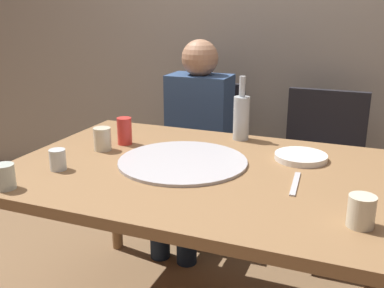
{
  "coord_description": "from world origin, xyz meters",
  "views": [
    {
      "loc": [
        0.57,
        -1.53,
        1.35
      ],
      "look_at": [
        -0.09,
        0.13,
        0.79
      ],
      "focal_mm": 41.73,
      "sensor_mm": 36.0,
      "label": 1
    }
  ],
  "objects_px": {
    "pizza_tray": "(183,161)",
    "wine_bottle": "(241,116)",
    "tumbler_near": "(5,177)",
    "short_glass": "(58,160)",
    "dining_table": "(201,185)",
    "wine_glass": "(361,211)",
    "soda_can": "(125,131)",
    "chair_right": "(321,162)",
    "chair_left": "(203,148)",
    "guest_in_sweater": "(194,134)",
    "plate_stack": "(301,157)",
    "tumbler_far": "(102,139)",
    "table_knife": "(295,184)"
  },
  "relations": [
    {
      "from": "soda_can",
      "to": "tumbler_far",
      "type": "bearing_deg",
      "value": -111.21
    },
    {
      "from": "tumbler_far",
      "to": "soda_can",
      "type": "xyz_separation_m",
      "value": [
        0.04,
        0.11,
        0.01
      ]
    },
    {
      "from": "dining_table",
      "to": "soda_can",
      "type": "bearing_deg",
      "value": 159.23
    },
    {
      "from": "wine_bottle",
      "to": "soda_can",
      "type": "bearing_deg",
      "value": -150.36
    },
    {
      "from": "dining_table",
      "to": "wine_bottle",
      "type": "xyz_separation_m",
      "value": [
        0.04,
        0.43,
        0.18
      ]
    },
    {
      "from": "wine_glass",
      "to": "chair_left",
      "type": "xyz_separation_m",
      "value": [
        -0.92,
        1.2,
        -0.28
      ]
    },
    {
      "from": "wine_bottle",
      "to": "tumbler_far",
      "type": "bearing_deg",
      "value": -143.41
    },
    {
      "from": "soda_can",
      "to": "chair_right",
      "type": "xyz_separation_m",
      "value": [
        0.81,
        0.75,
        -0.29
      ]
    },
    {
      "from": "soda_can",
      "to": "guest_in_sweater",
      "type": "height_order",
      "value": "guest_in_sweater"
    },
    {
      "from": "plate_stack",
      "to": "guest_in_sweater",
      "type": "relative_size",
      "value": 0.18
    },
    {
      "from": "soda_can",
      "to": "table_knife",
      "type": "relative_size",
      "value": 0.55
    },
    {
      "from": "plate_stack",
      "to": "chair_right",
      "type": "xyz_separation_m",
      "value": [
        0.03,
        0.68,
        -0.24
      ]
    },
    {
      "from": "wine_glass",
      "to": "plate_stack",
      "type": "bearing_deg",
      "value": 115.28
    },
    {
      "from": "table_knife",
      "to": "guest_in_sweater",
      "type": "bearing_deg",
      "value": -142.76
    },
    {
      "from": "wine_bottle",
      "to": "tumbler_near",
      "type": "distance_m",
      "value": 1.06
    },
    {
      "from": "plate_stack",
      "to": "chair_left",
      "type": "xyz_separation_m",
      "value": [
        -0.68,
        0.68,
        -0.24
      ]
    },
    {
      "from": "plate_stack",
      "to": "guest_in_sweater",
      "type": "height_order",
      "value": "guest_in_sweater"
    },
    {
      "from": "wine_glass",
      "to": "guest_in_sweater",
      "type": "xyz_separation_m",
      "value": [
        -0.92,
        1.04,
        -0.15
      ]
    },
    {
      "from": "wine_bottle",
      "to": "tumbler_near",
      "type": "bearing_deg",
      "value": -123.99
    },
    {
      "from": "short_glass",
      "to": "table_knife",
      "type": "height_order",
      "value": "short_glass"
    },
    {
      "from": "dining_table",
      "to": "table_knife",
      "type": "height_order",
      "value": "table_knife"
    },
    {
      "from": "table_knife",
      "to": "chair_right",
      "type": "height_order",
      "value": "chair_right"
    },
    {
      "from": "wine_bottle",
      "to": "tumbler_far",
      "type": "xyz_separation_m",
      "value": [
        -0.51,
        -0.38,
        -0.06
      ]
    },
    {
      "from": "wine_glass",
      "to": "guest_in_sweater",
      "type": "relative_size",
      "value": 0.08
    },
    {
      "from": "soda_can",
      "to": "chair_left",
      "type": "xyz_separation_m",
      "value": [
        0.1,
        0.75,
        -0.29
      ]
    },
    {
      "from": "tumbler_far",
      "to": "soda_can",
      "type": "bearing_deg",
      "value": 68.79
    },
    {
      "from": "wine_bottle",
      "to": "soda_can",
      "type": "relative_size",
      "value": 2.45
    },
    {
      "from": "tumbler_far",
      "to": "chair_right",
      "type": "xyz_separation_m",
      "value": [
        0.85,
        0.86,
        -0.28
      ]
    },
    {
      "from": "tumbler_near",
      "to": "short_glass",
      "type": "distance_m",
      "value": 0.23
    },
    {
      "from": "tumbler_far",
      "to": "chair_right",
      "type": "bearing_deg",
      "value": 45.48
    },
    {
      "from": "soda_can",
      "to": "table_knife",
      "type": "distance_m",
      "value": 0.83
    },
    {
      "from": "plate_stack",
      "to": "chair_right",
      "type": "relative_size",
      "value": 0.24
    },
    {
      "from": "chair_left",
      "to": "guest_in_sweater",
      "type": "height_order",
      "value": "guest_in_sweater"
    },
    {
      "from": "tumbler_near",
      "to": "soda_can",
      "type": "xyz_separation_m",
      "value": [
        0.12,
        0.61,
        0.02
      ]
    },
    {
      "from": "tumbler_far",
      "to": "table_knife",
      "type": "xyz_separation_m",
      "value": [
        0.85,
        -0.09,
        -0.05
      ]
    },
    {
      "from": "wine_glass",
      "to": "plate_stack",
      "type": "relative_size",
      "value": 0.44
    },
    {
      "from": "chair_left",
      "to": "short_glass",
      "type": "bearing_deg",
      "value": 81.43
    },
    {
      "from": "wine_glass",
      "to": "short_glass",
      "type": "xyz_separation_m",
      "value": [
        -1.09,
        0.06,
        -0.01
      ]
    },
    {
      "from": "pizza_tray",
      "to": "tumbler_near",
      "type": "relative_size",
      "value": 5.91
    },
    {
      "from": "chair_left",
      "to": "guest_in_sweater",
      "type": "distance_m",
      "value": 0.2
    },
    {
      "from": "chair_right",
      "to": "soda_can",
      "type": "bearing_deg",
      "value": 42.95
    },
    {
      "from": "dining_table",
      "to": "wine_glass",
      "type": "bearing_deg",
      "value": -25.42
    },
    {
      "from": "pizza_tray",
      "to": "wine_bottle",
      "type": "bearing_deg",
      "value": 72.84
    },
    {
      "from": "tumbler_far",
      "to": "plate_stack",
      "type": "xyz_separation_m",
      "value": [
        0.82,
        0.19,
        -0.04
      ]
    },
    {
      "from": "dining_table",
      "to": "wine_bottle",
      "type": "height_order",
      "value": "wine_bottle"
    },
    {
      "from": "dining_table",
      "to": "pizza_tray",
      "type": "distance_m",
      "value": 0.12
    },
    {
      "from": "dining_table",
      "to": "wine_bottle",
      "type": "distance_m",
      "value": 0.47
    },
    {
      "from": "tumbler_far",
      "to": "short_glass",
      "type": "height_order",
      "value": "tumbler_far"
    },
    {
      "from": "table_knife",
      "to": "chair_left",
      "type": "bearing_deg",
      "value": -147.62
    },
    {
      "from": "wine_bottle",
      "to": "wine_glass",
      "type": "xyz_separation_m",
      "value": [
        0.56,
        -0.71,
        -0.06
      ]
    }
  ]
}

